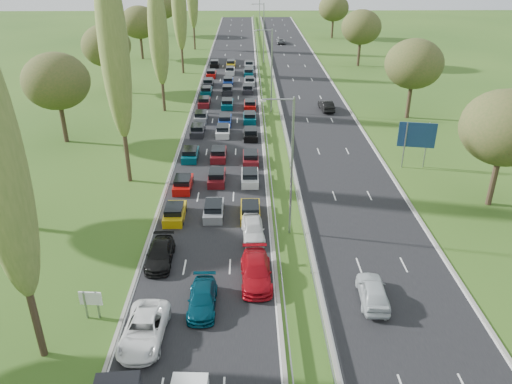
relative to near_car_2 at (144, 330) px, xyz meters
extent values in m
plane|color=#2A4D18|center=(10.11, 49.83, -0.78)|extent=(260.00, 260.00, 0.00)
cube|color=black|center=(3.36, 52.33, -0.78)|extent=(10.50, 215.00, 0.04)
cube|color=black|center=(16.86, 52.33, -0.78)|extent=(10.50, 215.00, 0.04)
cube|color=gray|center=(8.96, 52.33, -0.23)|extent=(0.06, 215.00, 0.32)
cube|color=gray|center=(11.26, 52.33, -0.23)|extent=(0.06, 215.00, 0.32)
cylinder|color=gray|center=(10.11, 12.83, 5.22)|extent=(0.18, 0.18, 12.00)
cylinder|color=gray|center=(10.11, 47.83, 5.22)|extent=(0.18, 0.18, 12.00)
cylinder|color=gray|center=(10.11, 82.83, 5.22)|extent=(0.18, 0.18, 12.00)
cylinder|color=gray|center=(10.11, 117.83, 5.22)|extent=(0.18, 0.18, 12.00)
cylinder|color=#2D2116|center=(-5.89, -1.17, 2.82)|extent=(0.44, 0.44, 7.20)
cylinder|color=#2D2116|center=(-5.89, 23.83, 3.18)|extent=(0.44, 0.44, 7.92)
ellipsoid|color=#5A6F2F|center=(-5.89, 23.83, 12.86)|extent=(2.80, 2.80, 17.60)
cylinder|color=#2D2116|center=(-5.89, 48.83, 2.46)|extent=(0.44, 0.44, 6.48)
ellipsoid|color=#5A6F2F|center=(-5.89, 48.83, 10.38)|extent=(2.80, 2.80, 14.40)
cylinder|color=#2D2116|center=(-5.89, 73.83, 2.82)|extent=(0.44, 0.44, 7.20)
ellipsoid|color=#5A6F2F|center=(-5.89, 73.83, 11.62)|extent=(2.80, 2.80, 16.00)
cylinder|color=#2D2116|center=(-5.89, 98.83, 3.18)|extent=(0.44, 0.44, 7.92)
cylinder|color=#2D2116|center=(-16.39, 35.83, 1.64)|extent=(0.56, 0.56, 4.84)
ellipsoid|color=#38471E|center=(-16.39, 35.83, 6.92)|extent=(8.00, 8.00, 6.80)
cylinder|color=#2D2116|center=(-16.39, 59.83, 1.64)|extent=(0.56, 0.56, 4.84)
ellipsoid|color=#38471E|center=(-16.39, 59.83, 6.92)|extent=(8.00, 8.00, 6.80)
cylinder|color=#2D2116|center=(-16.39, 87.83, 1.64)|extent=(0.56, 0.56, 4.84)
ellipsoid|color=#38471E|center=(-16.39, 87.83, 6.92)|extent=(8.00, 8.00, 6.80)
cylinder|color=#2D2116|center=(-16.39, 119.83, 1.64)|extent=(0.56, 0.56, 4.84)
ellipsoid|color=#38471E|center=(-16.39, 119.83, 6.92)|extent=(8.00, 8.00, 6.80)
cylinder|color=#2D2116|center=(29.61, 17.83, 1.64)|extent=(0.56, 0.56, 4.84)
ellipsoid|color=#38471E|center=(29.61, 17.83, 6.92)|extent=(8.00, 8.00, 6.80)
cylinder|color=#2D2116|center=(29.61, 44.83, 1.64)|extent=(0.56, 0.56, 4.84)
ellipsoid|color=#38471E|center=(29.61, 44.83, 6.92)|extent=(8.00, 8.00, 6.80)
cylinder|color=#2D2116|center=(29.61, 79.83, 1.64)|extent=(0.56, 0.56, 4.84)
ellipsoid|color=#38471E|center=(29.61, 79.83, 6.92)|extent=(8.00, 8.00, 6.80)
cylinder|color=#2D2116|center=(29.61, 114.83, 1.64)|extent=(0.56, 0.56, 4.84)
ellipsoid|color=#38471E|center=(29.61, 114.83, 6.92)|extent=(8.00, 8.00, 6.80)
cube|color=#BF990C|center=(-0.09, 15.57, -0.34)|extent=(1.75, 4.00, 0.80)
cube|color=#A50C0A|center=(-0.03, 21.78, -0.34)|extent=(1.75, 4.00, 0.80)
cube|color=#053F4C|center=(-0.10, 29.79, -0.34)|extent=(1.75, 4.00, 0.80)
cube|color=black|center=(0.02, 38.21, -0.34)|extent=(1.75, 4.00, 0.80)
cube|color=slate|center=(0.00, 44.04, -0.34)|extent=(1.75, 4.00, 0.80)
cube|color=#590F14|center=(-0.11, 51.51, -0.34)|extent=(1.75, 4.00, 0.80)
cube|color=#053F4C|center=(-0.22, 58.01, -0.34)|extent=(1.75, 4.00, 0.80)
cube|color=black|center=(-0.29, 63.57, -0.34)|extent=(1.75, 4.00, 0.80)
cube|color=#A50C0A|center=(-0.20, 70.55, -0.34)|extent=(1.75, 4.00, 0.80)
cube|color=black|center=(-0.07, 79.57, -0.34)|extent=(1.75, 4.00, 0.80)
cube|color=slate|center=(3.41, 16.11, -0.34)|extent=(1.75, 4.00, 0.80)
cube|color=#590F14|center=(3.31, 23.35, -0.34)|extent=(1.75, 4.00, 0.80)
cube|color=#590F14|center=(3.18, 29.81, -0.34)|extent=(1.75, 4.00, 0.80)
cube|color=silver|center=(3.35, 37.94, -0.34)|extent=(1.75, 4.00, 0.80)
cube|color=navy|center=(3.45, 42.47, -0.34)|extent=(1.75, 4.00, 0.80)
cube|color=#053F4C|center=(3.50, 50.43, -0.34)|extent=(1.75, 4.00, 0.80)
cube|color=black|center=(3.23, 58.74, -0.34)|extent=(1.75, 4.00, 0.80)
cube|color=navy|center=(3.19, 64.58, -0.34)|extent=(1.75, 4.00, 0.80)
cube|color=silver|center=(3.28, 73.14, -0.34)|extent=(1.75, 4.00, 0.80)
cube|color=#BF990C|center=(3.30, 79.50, -0.34)|extent=(1.75, 4.00, 0.80)
cube|color=#BF990C|center=(6.76, 15.81, -0.34)|extent=(1.75, 4.00, 0.80)
cube|color=silver|center=(6.78, 23.27, -0.34)|extent=(1.75, 4.00, 0.80)
cube|color=#590F14|center=(6.90, 28.53, -0.34)|extent=(1.75, 4.00, 0.80)
cube|color=black|center=(6.97, 36.68, -0.34)|extent=(1.75, 4.00, 0.80)
cube|color=#053F4C|center=(6.89, 43.49, -0.34)|extent=(1.75, 4.00, 0.80)
cube|color=#A50C0A|center=(6.98, 49.72, -0.34)|extent=(1.75, 4.00, 0.80)
cube|color=black|center=(6.67, 59.17, -0.34)|extent=(1.75, 4.00, 0.80)
cube|color=#B2B7BC|center=(7.02, 64.55, -0.34)|extent=(1.75, 4.00, 0.80)
cube|color=#053F4C|center=(6.88, 71.50, -0.34)|extent=(1.75, 4.00, 0.80)
cube|color=#B2B7BC|center=(7.01, 78.55, -0.34)|extent=(1.75, 4.00, 0.80)
imported|color=white|center=(0.00, 0.00, 0.00)|extent=(2.75, 5.58, 1.52)
imported|color=black|center=(-0.33, 8.61, -0.06)|extent=(2.00, 4.86, 1.41)
imported|color=#043647|center=(3.40, 3.07, -0.08)|extent=(1.91, 4.68, 1.36)
imported|color=#A40A14|center=(7.10, 6.02, 0.03)|extent=(2.37, 5.53, 1.59)
imported|color=silver|center=(6.96, 12.24, 0.02)|extent=(2.14, 4.68, 1.56)
imported|color=silver|center=(15.15, 3.52, 0.03)|extent=(2.14, 4.76, 1.59)
imported|color=black|center=(18.43, 48.45, 0.01)|extent=(2.03, 4.80, 1.54)
imported|color=slate|center=(15.26, 106.43, -0.10)|extent=(2.29, 4.79, 1.32)
cylinder|color=gray|center=(-4.19, 2.12, 0.27)|extent=(0.16, 0.16, 2.10)
cylinder|color=gray|center=(-3.39, 2.12, 0.27)|extent=(0.16, 0.16, 2.10)
cube|color=white|center=(-3.79, 2.12, 0.82)|extent=(1.50, 0.23, 1.00)
cylinder|color=gray|center=(23.81, 26.86, 1.82)|extent=(0.16, 0.16, 5.20)
cylinder|color=gray|center=(26.21, 26.86, 1.82)|extent=(0.16, 0.16, 5.20)
cube|color=navy|center=(25.01, 26.86, 3.02)|extent=(3.94, 0.89, 2.80)
camera|label=1|loc=(6.54, -24.16, 21.42)|focal=35.00mm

